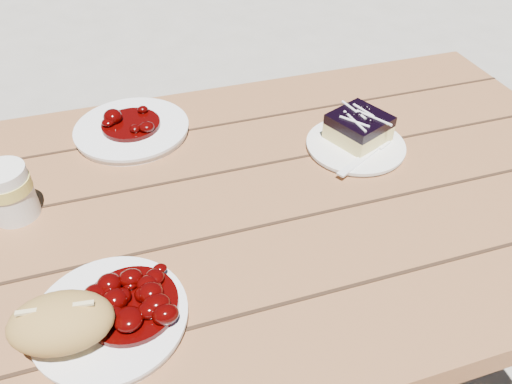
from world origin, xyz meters
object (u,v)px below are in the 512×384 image
object	(u,v)px
picnic_table	(98,293)
second_cup	(9,193)
bread_roll	(61,323)
second_plate	(132,130)
main_plate	(111,319)
dessert_plate	(355,146)
blueberry_cake	(359,127)

from	to	relation	value
picnic_table	second_cup	world-z (taller)	second_cup
bread_roll	second_plate	distance (m)	0.50
main_plate	dessert_plate	bearing A→B (deg)	28.51
picnic_table	dessert_plate	distance (m)	0.57
main_plate	second_plate	distance (m)	0.47
picnic_table	second_cup	xyz separation A→B (m)	(-0.10, 0.07, 0.21)
blueberry_cake	second_plate	bearing A→B (deg)	134.91
blueberry_cake	second_plate	distance (m)	0.47
main_plate	bread_roll	distance (m)	0.07
main_plate	second_cup	distance (m)	0.31
second_plate	second_cup	distance (m)	0.29
dessert_plate	second_plate	distance (m)	0.46
bread_roll	dessert_plate	distance (m)	0.63
picnic_table	main_plate	distance (m)	0.26
second_plate	second_cup	size ratio (longest dim) A/B	2.40
picnic_table	bread_roll	xyz separation A→B (m)	(-0.02, -0.22, 0.21)
picnic_table	second_plate	bearing A→B (deg)	65.32
picnic_table	main_plate	xyz separation A→B (m)	(0.04, -0.20, 0.17)
main_plate	second_cup	world-z (taller)	second_cup
second_cup	second_plate	bearing A→B (deg)	41.15
bread_roll	blueberry_cake	distance (m)	0.65
picnic_table	second_plate	xyz separation A→B (m)	(0.12, 0.27, 0.17)
blueberry_cake	second_plate	xyz separation A→B (m)	(-0.43, 0.17, -0.03)
bread_roll	blueberry_cake	size ratio (longest dim) A/B	1.01
main_plate	second_cup	bearing A→B (deg)	116.14
picnic_table	blueberry_cake	world-z (taller)	blueberry_cake
dessert_plate	second_cup	size ratio (longest dim) A/B	1.99
dessert_plate	second_cup	xyz separation A→B (m)	(-0.64, -0.00, 0.04)
bread_roll	dessert_plate	world-z (taller)	bread_roll
picnic_table	dessert_plate	size ratio (longest dim) A/B	10.46
dessert_plate	second_cup	distance (m)	0.64
bread_roll	dessert_plate	size ratio (longest dim) A/B	0.70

